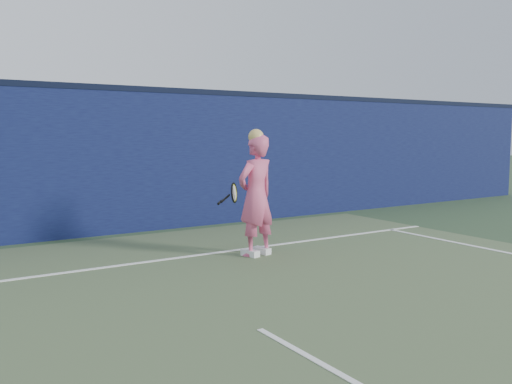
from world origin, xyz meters
TOP-DOWN VIEW (x-y plane):
  - ground at (0.00, 0.00)m, footprint 80.00×80.00m
  - backstop_wall at (0.00, 6.50)m, footprint 24.00×0.40m
  - wall_cap at (0.00, 6.50)m, footprint 24.00×0.42m
  - player at (1.60, 3.58)m, footprint 0.72×0.55m
  - racket at (1.49, 4.05)m, footprint 0.53×0.35m

SIDE VIEW (x-z plane):
  - ground at x=0.00m, z-range 0.00..0.00m
  - racket at x=1.49m, z-range 0.71..1.03m
  - player at x=1.60m, z-range -0.03..1.79m
  - backstop_wall at x=0.00m, z-range 0.00..2.50m
  - wall_cap at x=0.00m, z-range 2.50..2.60m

